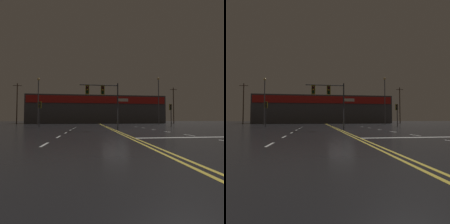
{
  "view_description": "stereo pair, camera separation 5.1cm",
  "coord_description": "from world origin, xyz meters",
  "views": [
    {
      "loc": [
        -2.57,
        -17.24,
        1.14
      ],
      "look_at": [
        0.0,
        2.75,
        2.0
      ],
      "focal_mm": 28.0,
      "sensor_mm": 36.0,
      "label": 1
    },
    {
      "loc": [
        -2.52,
        -17.24,
        1.14
      ],
      "look_at": [
        0.0,
        2.75,
        2.0
      ],
      "focal_mm": 28.0,
      "sensor_mm": 36.0,
      "label": 2
    }
  ],
  "objects": [
    {
      "name": "ground_plane",
      "position": [
        0.0,
        0.0,
        0.0
      ],
      "size": [
        200.0,
        200.0,
        0.0
      ],
      "primitive_type": "plane",
      "color": "black"
    },
    {
      "name": "road_markings",
      "position": [
        0.81,
        -1.21,
        0.0
      ],
      "size": [
        13.62,
        60.0,
        0.01
      ],
      "color": "gold",
      "rests_on": "ground"
    },
    {
      "name": "traffic_signal_median",
      "position": [
        -1.23,
        1.82,
        3.93
      ],
      "size": [
        4.26,
        0.36,
        5.16
      ],
      "color": "#38383D",
      "rests_on": "ground"
    },
    {
      "name": "traffic_signal_corner_northeast",
      "position": [
        10.49,
        9.58,
        2.68
      ],
      "size": [
        0.42,
        0.36,
        3.64
      ],
      "color": "#38383D",
      "rests_on": "ground"
    },
    {
      "name": "traffic_signal_corner_northwest",
      "position": [
        -10.09,
        10.31,
        2.84
      ],
      "size": [
        0.42,
        0.36,
        3.86
      ],
      "color": "#38383D",
      "rests_on": "ground"
    },
    {
      "name": "streetlight_near_right",
      "position": [
        -13.22,
        20.62,
        6.25
      ],
      "size": [
        0.56,
        0.56,
        9.84
      ],
      "color": "#59595E",
      "rests_on": "ground"
    },
    {
      "name": "streetlight_median_approach",
      "position": [
        13.55,
        21.96,
        6.91
      ],
      "size": [
        0.56,
        0.56,
        11.06
      ],
      "color": "#59595E",
      "rests_on": "ground"
    },
    {
      "name": "building_backdrop",
      "position": [
        0.0,
        38.72,
        4.21
      ],
      "size": [
        41.25,
        10.23,
        8.4
      ],
      "color": "#4C4C51",
      "rests_on": "ground"
    },
    {
      "name": "utility_pole_row",
      "position": [
        0.13,
        31.82,
        5.57
      ],
      "size": [
        46.18,
        0.26,
        10.79
      ],
      "color": "#4C3828",
      "rests_on": "ground"
    }
  ]
}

